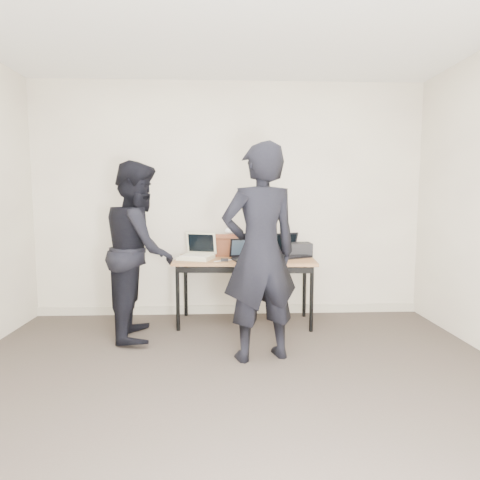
{
  "coord_description": "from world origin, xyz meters",
  "views": [
    {
      "loc": [
        -0.07,
        -2.44,
        1.38
      ],
      "look_at": [
        0.1,
        1.6,
        0.95
      ],
      "focal_mm": 30.0,
      "sensor_mm": 36.0,
      "label": 1
    }
  ],
  "objects": [
    {
      "name": "laptop_center",
      "position": [
        0.16,
        1.79,
        0.77
      ],
      "size": [
        0.35,
        0.34,
        0.22
      ],
      "rotation": [
        0.0,
        0.0,
        0.26
      ],
      "color": "black",
      "rests_on": "desk"
    },
    {
      "name": "baseboard",
      "position": [
        0.0,
        2.23,
        0.05
      ],
      "size": [
        4.5,
        0.03,
        0.1
      ],
      "primitive_type": "cube",
      "color": "#BCB49B",
      "rests_on": "ground"
    },
    {
      "name": "equipment_box",
      "position": [
        0.79,
        2.04,
        0.8
      ],
      "size": [
        0.27,
        0.23,
        0.15
      ],
      "primitive_type": "cube",
      "rotation": [
        0.0,
        0.0,
        0.04
      ],
      "color": "black",
      "rests_on": "desk"
    },
    {
      "name": "laptop_beige",
      "position": [
        -0.35,
        1.87,
        0.78
      ],
      "size": [
        0.43,
        0.42,
        0.28
      ],
      "rotation": [
        0.0,
        0.0,
        -0.32
      ],
      "color": "beige",
      "rests_on": "desk"
    },
    {
      "name": "desk",
      "position": [
        0.16,
        1.85,
        0.66
      ],
      "size": [
        1.54,
        0.74,
        0.72
      ],
      "rotation": [
        0.0,
        0.0,
        -0.06
      ],
      "color": "brown",
      "rests_on": "ground"
    },
    {
      "name": "room",
      "position": [
        0.0,
        0.0,
        1.35
      ],
      "size": [
        4.6,
        4.6,
        2.8
      ],
      "color": "#3E352F",
      "rests_on": "ground"
    },
    {
      "name": "leather_satchel",
      "position": [
        -0.02,
        2.07,
        0.85
      ],
      "size": [
        0.38,
        0.21,
        0.25
      ],
      "rotation": [
        0.0,
        0.0,
        -0.1
      ],
      "color": "#602E19",
      "rests_on": "desk"
    },
    {
      "name": "cables",
      "position": [
        0.32,
        1.82,
        0.72
      ],
      "size": [
        0.92,
        0.41,
        0.01
      ],
      "rotation": [
        0.0,
        0.0,
        0.11
      ],
      "color": "silver",
      "rests_on": "desk"
    },
    {
      "name": "tissue",
      "position": [
        0.01,
        2.08,
        1.0
      ],
      "size": [
        0.14,
        0.11,
        0.08
      ],
      "primitive_type": "ellipsoid",
      "rotation": [
        0.0,
        0.0,
        -0.09
      ],
      "color": "white",
      "rests_on": "leather_satchel"
    },
    {
      "name": "person_observer",
      "position": [
        -0.9,
        1.51,
        0.86
      ],
      "size": [
        0.75,
        0.91,
        1.73
      ],
      "primitive_type": "imported",
      "rotation": [
        0.0,
        0.0,
        1.69
      ],
      "color": "black",
      "rests_on": "ground"
    },
    {
      "name": "power_brick",
      "position": [
        -0.06,
        1.68,
        0.73
      ],
      "size": [
        0.08,
        0.05,
        0.03
      ],
      "primitive_type": "cube",
      "rotation": [
        0.0,
        0.0,
        -0.03
      ],
      "color": "black",
      "rests_on": "desk"
    },
    {
      "name": "laptop_right",
      "position": [
        0.67,
        1.99,
        0.78
      ],
      "size": [
        0.47,
        0.46,
        0.26
      ],
      "rotation": [
        0.0,
        0.0,
        0.47
      ],
      "color": "black",
      "rests_on": "desk"
    },
    {
      "name": "person_typist",
      "position": [
        0.24,
        0.89,
        0.92
      ],
      "size": [
        0.76,
        0.61,
        1.83
      ],
      "primitive_type": "imported",
      "rotation": [
        0.0,
        0.0,
        3.43
      ],
      "color": "black",
      "rests_on": "ground"
    }
  ]
}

